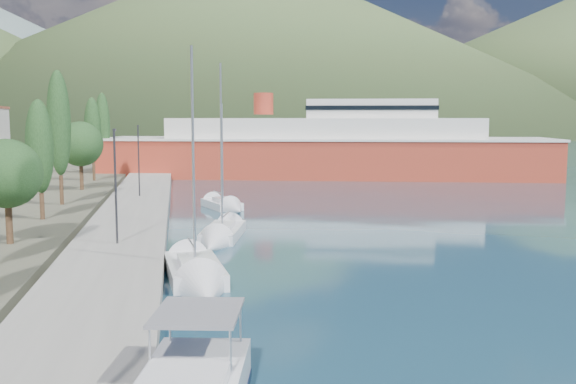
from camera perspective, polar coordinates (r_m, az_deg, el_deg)
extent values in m
plane|color=navy|center=(139.66, -7.51, 3.41)|extent=(1400.00, 1400.00, 0.00)
cube|color=gray|center=(45.99, -13.76, -2.39)|extent=(5.00, 88.00, 0.80)
cone|color=slate|center=(709.43, -2.96, 13.17)|extent=(760.00, 760.00, 180.00)
cone|color=#455A31|center=(424.82, -3.73, 13.25)|extent=(480.00, 480.00, 115.00)
cone|color=#455A31|center=(481.20, 24.10, 10.42)|extent=(420.00, 420.00, 90.00)
cylinder|color=#47301E|center=(37.44, -23.54, -2.50)|extent=(0.36, 0.36, 2.31)
sphere|color=#23451F|center=(37.15, -23.72, 1.52)|extent=(3.69, 3.69, 3.69)
cylinder|color=#47301E|center=(45.80, -21.01, -1.19)|extent=(0.30, 0.30, 1.75)
ellipsoid|color=#23451F|center=(45.47, -21.22, 3.79)|extent=(1.80, 1.80, 6.22)
cylinder|color=#47301E|center=(53.08, -19.49, 0.16)|extent=(0.30, 0.30, 2.29)
ellipsoid|color=#23451F|center=(52.80, -19.70, 5.79)|extent=(1.80, 1.80, 8.13)
cylinder|color=#47301E|center=(63.78, -17.88, 1.38)|extent=(0.36, 0.36, 2.65)
sphere|color=#23451F|center=(63.60, -17.98, 4.09)|extent=(4.23, 4.23, 4.23)
cylinder|color=#47301E|center=(73.08, -16.86, 1.76)|extent=(0.30, 0.30, 1.98)
ellipsoid|color=#23451F|center=(72.87, -16.98, 5.29)|extent=(1.80, 1.80, 7.02)
cylinder|color=#47301E|center=(82.78, -16.05, 2.38)|extent=(0.30, 0.30, 2.18)
ellipsoid|color=#23451F|center=(82.60, -16.16, 5.80)|extent=(1.80, 1.80, 7.72)
cylinder|color=#2D2D33|center=(34.87, -15.08, 0.42)|extent=(0.12, 0.12, 6.00)
cube|color=#2D2D33|center=(34.95, -15.19, 5.36)|extent=(0.15, 0.50, 0.12)
cylinder|color=#2D2D33|center=(56.28, -13.13, 2.70)|extent=(0.12, 0.12, 6.00)
cube|color=#2D2D33|center=(56.42, -13.20, 5.76)|extent=(0.15, 0.50, 0.12)
cube|color=slate|center=(16.94, -8.04, -10.55)|extent=(2.64, 2.96, 0.09)
cube|color=silver|center=(30.37, -8.34, -7.08)|extent=(2.87, 6.02, 0.93)
cube|color=silver|center=(29.85, -8.27, -6.09)|extent=(1.63, 2.45, 0.36)
cylinder|color=silver|center=(29.19, -8.43, 3.10)|extent=(0.12, 0.12, 9.87)
cone|color=silver|center=(26.77, -7.43, -8.92)|extent=(2.61, 2.92, 2.39)
cube|color=silver|center=(40.39, -5.77, -3.70)|extent=(3.42, 6.17, 0.82)
cube|color=silver|center=(39.92, -5.87, -3.02)|extent=(1.78, 2.57, 0.32)
cylinder|color=silver|center=(39.41, -5.95, 4.02)|extent=(0.12, 0.12, 10.08)
cone|color=silver|center=(36.77, -6.72, -4.72)|extent=(2.69, 3.14, 2.11)
cube|color=silver|center=(53.60, -5.92, -1.19)|extent=(3.31, 5.05, 0.80)
cube|color=silver|center=(53.24, -5.81, -0.66)|extent=(1.72, 2.14, 0.31)
cylinder|color=silver|center=(52.90, -5.86, 3.49)|extent=(0.12, 0.12, 7.99)
cone|color=silver|center=(50.85, -4.72, -1.59)|extent=(2.59, 2.68, 2.04)
cube|color=#AF3825|center=(82.17, 3.21, 2.84)|extent=(57.41, 25.88, 5.44)
cube|color=silver|center=(82.04, 3.23, 4.73)|extent=(57.88, 26.32, 0.29)
cube|color=silver|center=(82.02, 3.23, 5.55)|extent=(40.04, 19.43, 2.91)
cube|color=silver|center=(82.03, 7.35, 7.33)|extent=(17.10, 11.07, 2.33)
cylinder|color=#AF3825|center=(82.66, -2.19, 7.85)|extent=(2.52, 2.52, 2.72)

